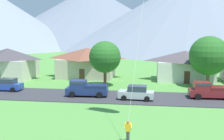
# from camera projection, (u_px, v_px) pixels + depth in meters

# --- Properties ---
(road_strip) EXTENTS (160.00, 7.09, 0.08)m
(road_strip) POSITION_uv_depth(u_px,v_px,m) (137.00, 98.00, 33.77)
(road_strip) COLOR #38383D
(road_strip) RESTS_ON ground
(mountain_central_ridge) EXTENTS (129.11, 129.11, 37.40)m
(mountain_central_ridge) POSITION_uv_depth(u_px,v_px,m) (196.00, 11.00, 133.44)
(mountain_central_ridge) COLOR gray
(mountain_central_ridge) RESTS_ON ground
(mountain_far_west_ridge) EXTENTS (135.29, 135.29, 38.64)m
(mountain_far_west_ridge) POSITION_uv_depth(u_px,v_px,m) (91.00, 16.00, 181.42)
(mountain_far_west_ridge) COLOR slate
(mountain_far_west_ridge) RESTS_ON ground
(house_leftmost) EXTENTS (9.91, 6.90, 5.05)m
(house_leftmost) POSITION_uv_depth(u_px,v_px,m) (185.00, 65.00, 45.98)
(house_leftmost) COLOR silver
(house_leftmost) RESTS_ON ground
(house_left_center) EXTENTS (9.15, 7.54, 5.35)m
(house_left_center) POSITION_uv_depth(u_px,v_px,m) (8.00, 63.00, 47.67)
(house_left_center) COLOR beige
(house_left_center) RESTS_ON ground
(house_rightmost) EXTENTS (10.34, 8.29, 5.32)m
(house_rightmost) POSITION_uv_depth(u_px,v_px,m) (87.00, 62.00, 49.35)
(house_rightmost) COLOR beige
(house_rightmost) RESTS_ON ground
(tree_near_left) EXTENTS (4.75, 4.75, 6.83)m
(tree_near_left) POSITION_uv_depth(u_px,v_px,m) (105.00, 57.00, 40.52)
(tree_near_left) COLOR brown
(tree_near_left) RESTS_ON ground
(tree_left_of_center) EXTENTS (5.77, 5.77, 7.57)m
(tree_left_of_center) POSITION_uv_depth(u_px,v_px,m) (209.00, 56.00, 39.96)
(tree_left_of_center) COLOR brown
(tree_left_of_center) RESTS_ON ground
(parked_car_silver_west_end) EXTENTS (4.28, 2.24, 1.68)m
(parked_car_silver_west_end) POSITION_uv_depth(u_px,v_px,m) (137.00, 93.00, 32.60)
(parked_car_silver_west_end) COLOR #B7BCC1
(parked_car_silver_west_end) RESTS_ON road_strip
(parked_car_blue_mid_east) EXTENTS (4.20, 2.08, 1.68)m
(parked_car_blue_mid_east) POSITION_uv_depth(u_px,v_px,m) (7.00, 85.00, 37.69)
(parked_car_blue_mid_east) COLOR #2847A8
(parked_car_blue_mid_east) RESTS_ON road_strip
(pickup_truck_navy_west_side) EXTENTS (5.29, 2.52, 1.99)m
(pickup_truck_navy_west_side) POSITION_uv_depth(u_px,v_px,m) (86.00, 88.00, 34.37)
(pickup_truck_navy_west_side) COLOR navy
(pickup_truck_navy_west_side) RESTS_ON road_strip
(pickup_truck_maroon_east_side) EXTENTS (5.26, 2.44, 1.99)m
(pickup_truck_maroon_east_side) POSITION_uv_depth(u_px,v_px,m) (210.00, 90.00, 33.16)
(pickup_truck_maroon_east_side) COLOR maroon
(pickup_truck_maroon_east_side) RESTS_ON road_strip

